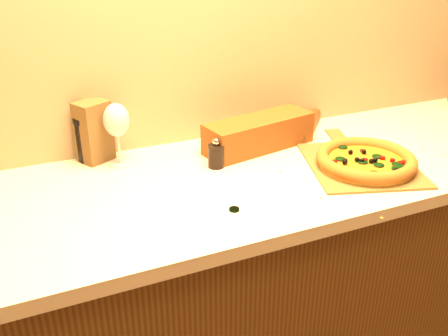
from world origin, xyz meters
TOP-DOWN VIEW (x-y plane):
  - cabinet at (0.00, 1.43)m, footprint 2.80×0.65m
  - countertop at (0.00, 1.43)m, footprint 2.84×0.68m
  - pizza_peel at (0.41, 1.35)m, footprint 0.42×0.52m
  - pizza at (0.40, 1.31)m, footprint 0.30×0.30m
  - bottle_cap at (-0.08, 1.24)m, footprint 0.03×0.03m
  - pepper_grinder at (-0.02, 1.51)m, footprint 0.05×0.05m
  - rolling_pin at (0.44, 1.68)m, footprint 0.23×0.26m
  - bread_bag at (0.17, 1.59)m, footprint 0.40×0.19m
  - wine_glass at (-0.28, 1.65)m, footprint 0.08×0.08m
  - paper_bag at (-0.35, 1.71)m, footprint 0.12×0.11m
  - dark_jar at (-0.36, 1.72)m, footprint 0.09×0.09m

SIDE VIEW (x-z plane):
  - cabinet at x=0.00m, z-range 0.00..0.86m
  - countertop at x=0.00m, z-range 0.86..0.90m
  - bottle_cap at x=-0.08m, z-range 0.90..0.91m
  - pizza_peel at x=0.41m, z-range 0.90..0.91m
  - rolling_pin at x=0.44m, z-range 0.90..0.94m
  - pizza at x=0.40m, z-range 0.91..0.95m
  - pepper_grinder at x=-0.02m, z-range 0.89..0.99m
  - bread_bag at x=0.17m, z-range 0.90..1.01m
  - dark_jar at x=-0.36m, z-range 0.90..1.05m
  - paper_bag at x=-0.35m, z-range 0.90..1.09m
  - wine_glass at x=-0.28m, z-range 0.94..1.14m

